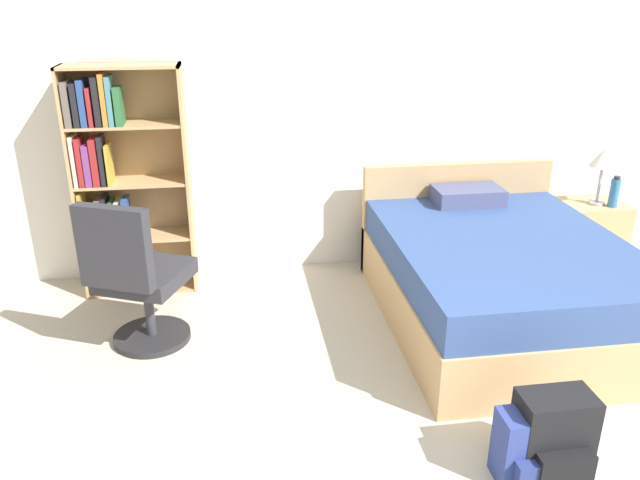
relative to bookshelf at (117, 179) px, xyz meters
name	(u,v)px	position (x,y,z in m)	size (l,w,h in m)	color
wall_back	(361,102)	(1.80, 0.27, 0.45)	(9.00, 0.06, 2.60)	white
bookshelf	(117,179)	(0.00, 0.00, 0.00)	(0.79, 0.29, 1.63)	tan
bed	(498,276)	(2.52, -0.83, -0.54)	(1.48, 1.92, 0.86)	tan
office_chair	(137,280)	(0.20, -0.87, -0.38)	(0.65, 0.70, 0.99)	#232326
nightstand	(589,233)	(3.64, -0.06, -0.59)	(0.47, 0.44, 0.52)	tan
table_lamp	(604,160)	(3.63, -0.09, 0.02)	(0.21, 0.21, 0.45)	#B2B2B7
water_bottle	(614,192)	(3.72, -0.17, -0.22)	(0.07, 0.07, 0.25)	teal
backpack_black	(554,439)	(2.18, -2.28, -0.65)	(0.34, 0.27, 0.42)	black
backpack_blue	(535,448)	(2.09, -2.29, -0.69)	(0.34, 0.23, 0.35)	navy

